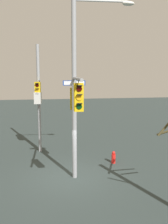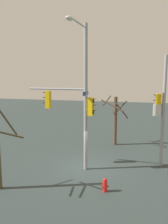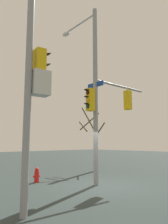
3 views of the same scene
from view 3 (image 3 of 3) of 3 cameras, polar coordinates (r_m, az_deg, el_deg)
The scene contains 5 objects.
ground_plane at distance 10.58m, azimuth 4.24°, elevation -18.75°, with size 80.00×80.00×0.00m, color #2F3A38.
main_signal_pole_assembly at distance 11.39m, azimuth 4.02°, elevation 6.17°, with size 4.50×3.46×8.93m.
secondary_pole_assembly at distance 6.60m, azimuth -12.91°, elevation 7.86°, with size 0.76×0.50×7.17m.
fire_hydrant at distance 11.68m, azimuth -12.26°, elevation -15.87°, with size 0.38×0.24×0.73m.
bare_tree_across_street at distance 15.85m, azimuth 2.74°, elevation -6.04°, with size 2.34×1.94×4.70m.
Camera 3 is at (-7.64, -7.06, 1.97)m, focal length 34.99 mm.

